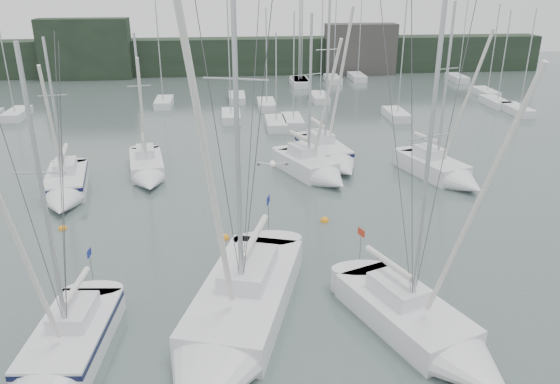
{
  "coord_description": "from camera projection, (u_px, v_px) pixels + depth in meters",
  "views": [
    {
      "loc": [
        -1.27,
        -17.95,
        13.81
      ],
      "look_at": [
        1.03,
        5.0,
        4.45
      ],
      "focal_mm": 35.0,
      "sensor_mm": 36.0,
      "label": 1
    }
  ],
  "objects": [
    {
      "name": "seagull",
      "position": [
        272.0,
        164.0,
        17.57
      ],
      "size": [
        0.92,
        0.41,
        0.18
      ],
      "rotation": [
        0.0,
        0.0,
        -0.06
      ],
      "color": "white",
      "rests_on": "ground"
    },
    {
      "name": "buoy_c",
      "position": [
        63.0,
        229.0,
        31.46
      ],
      "size": [
        0.48,
        0.48,
        0.48
      ],
      "primitive_type": "sphere",
      "color": "orange",
      "rests_on": "ground"
    },
    {
      "name": "sailboat_mid_c",
      "position": [
        316.0,
        170.0,
        38.96
      ],
      "size": [
        5.27,
        7.58,
        12.07
      ],
      "rotation": [
        0.0,
        0.0,
        0.43
      ],
      "color": "silver",
      "rests_on": "ground"
    },
    {
      "name": "sailboat_near_right",
      "position": [
        435.0,
        338.0,
        21.28
      ],
      "size": [
        5.92,
        9.26,
        14.08
      ],
      "rotation": [
        0.0,
        0.0,
        0.38
      ],
      "color": "silver",
      "rests_on": "ground"
    },
    {
      "name": "far_building_right",
      "position": [
        360.0,
        49.0,
        77.53
      ],
      "size": [
        10.0,
        3.0,
        7.0
      ],
      "primitive_type": "cube",
      "color": "#3D3A38",
      "rests_on": "ground"
    },
    {
      "name": "mast_forest",
      "position": [
        307.0,
        97.0,
        62.19
      ],
      "size": [
        56.68,
        27.88,
        14.85
      ],
      "color": "silver",
      "rests_on": "ground"
    },
    {
      "name": "buoy_b",
      "position": [
        325.0,
        221.0,
        32.47
      ],
      "size": [
        0.53,
        0.53,
        0.53
      ],
      "primitive_type": "sphere",
      "color": "orange",
      "rests_on": "ground"
    },
    {
      "name": "ground",
      "position": [
        267.0,
        342.0,
        21.86
      ],
      "size": [
        160.0,
        160.0,
        0.0
      ],
      "primitive_type": "plane",
      "color": "#4E5E5B",
      "rests_on": "ground"
    },
    {
      "name": "sailboat_mid_d",
      "position": [
        330.0,
        156.0,
        41.83
      ],
      "size": [
        4.44,
        8.7,
        14.22
      ],
      "rotation": [
        0.0,
        0.0,
        0.21
      ],
      "color": "silver",
      "rests_on": "ground"
    },
    {
      "name": "far_treeline",
      "position": [
        233.0,
        56.0,
        78.09
      ],
      "size": [
        90.0,
        4.0,
        5.0
      ],
      "primitive_type": "cube",
      "color": "black",
      "rests_on": "ground"
    },
    {
      "name": "sailboat_near_center",
      "position": [
        228.0,
        334.0,
        21.38
      ],
      "size": [
        7.01,
        12.82,
        17.38
      ],
      "rotation": [
        0.0,
        0.0,
        -0.3
      ],
      "color": "silver",
      "rests_on": "ground"
    },
    {
      "name": "sailboat_near_left",
      "position": [
        59.0,
        363.0,
        19.92
      ],
      "size": [
        3.33,
        8.25,
        12.73
      ],
      "rotation": [
        0.0,
        0.0,
        -0.09
      ],
      "color": "silver",
      "rests_on": "ground"
    },
    {
      "name": "far_building_left",
      "position": [
        85.0,
        49.0,
        73.84
      ],
      "size": [
        12.0,
        3.0,
        8.0
      ],
      "primitive_type": "cube",
      "color": "black",
      "rests_on": "ground"
    },
    {
      "name": "buoy_a",
      "position": [
        225.0,
        239.0,
        30.35
      ],
      "size": [
        0.52,
        0.52,
        0.52
      ],
      "primitive_type": "sphere",
      "color": "orange",
      "rests_on": "ground"
    },
    {
      "name": "sailboat_mid_b",
      "position": [
        148.0,
        171.0,
        39.06
      ],
      "size": [
        3.52,
        7.8,
        10.72
      ],
      "rotation": [
        0.0,
        0.0,
        0.17
      ],
      "color": "silver",
      "rests_on": "ground"
    },
    {
      "name": "sailboat_mid_a",
      "position": [
        65.0,
        189.0,
        35.66
      ],
      "size": [
        3.78,
        8.28,
        10.93
      ],
      "rotation": [
        0.0,
        0.0,
        0.16
      ],
      "color": "silver",
      "rests_on": "ground"
    },
    {
      "name": "sailboat_mid_e",
      "position": [
        446.0,
        173.0,
        38.44
      ],
      "size": [
        4.9,
        7.96,
        12.88
      ],
      "rotation": [
        0.0,
        0.0,
        0.33
      ],
      "color": "silver",
      "rests_on": "ground"
    }
  ]
}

